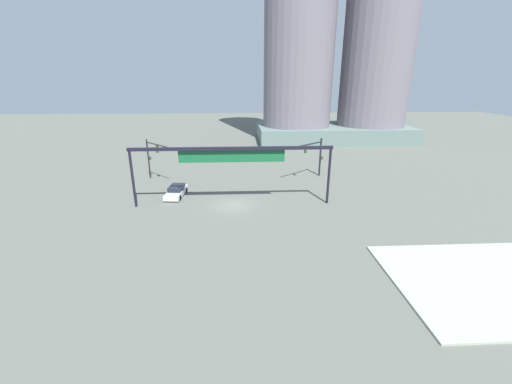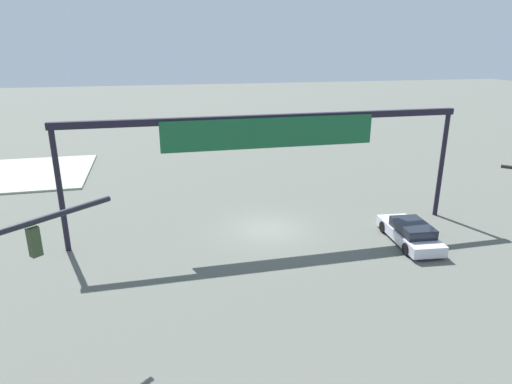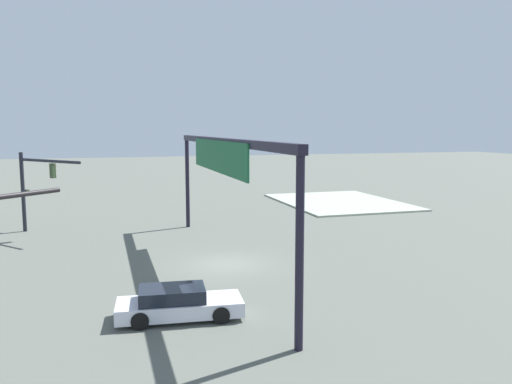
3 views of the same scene
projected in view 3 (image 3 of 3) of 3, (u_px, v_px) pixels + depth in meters
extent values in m
plane|color=#595D54|center=(227.00, 264.00, 26.63)|extent=(207.72, 207.72, 0.00)
cube|color=#A1AA99|center=(339.00, 202.00, 48.63)|extent=(14.00, 10.63, 0.15)
cylinder|color=black|center=(23.00, 192.00, 34.83)|extent=(0.26, 0.26, 5.48)
cylinder|color=black|center=(49.00, 161.00, 32.87)|extent=(4.86, 4.10, 0.19)
cube|color=#314329|center=(53.00, 171.00, 32.76)|extent=(0.41, 0.40, 0.95)
cylinder|color=red|center=(55.00, 166.00, 32.86)|extent=(0.19, 0.17, 0.20)
cylinder|color=orange|center=(55.00, 171.00, 32.90)|extent=(0.19, 0.17, 0.20)
cylinder|color=green|center=(55.00, 175.00, 32.93)|extent=(0.19, 0.17, 0.20)
cube|color=#314329|center=(27.00, 193.00, 35.06)|extent=(0.38, 0.38, 0.44)
cylinder|color=black|center=(300.00, 255.00, 15.96)|extent=(0.28, 0.28, 6.26)
cylinder|color=black|center=(187.00, 184.00, 36.36)|extent=(0.28, 0.28, 6.26)
cube|color=black|center=(221.00, 141.00, 25.75)|extent=(21.91, 0.35, 0.35)
cube|color=#185B34|center=(217.00, 156.00, 25.79)|extent=(11.49, 0.08, 1.60)
cube|color=silver|center=(180.00, 307.00, 19.01)|extent=(2.23, 4.82, 0.55)
cube|color=black|center=(172.00, 294.00, 18.89)|extent=(1.79, 2.57, 0.50)
cylinder|color=black|center=(216.00, 300.00, 20.11)|extent=(0.28, 0.66, 0.64)
cylinder|color=black|center=(221.00, 315.00, 18.50)|extent=(0.28, 0.66, 0.64)
cylinder|color=black|center=(141.00, 305.00, 19.55)|extent=(0.28, 0.66, 0.64)
cylinder|color=black|center=(140.00, 321.00, 17.95)|extent=(0.28, 0.66, 0.64)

